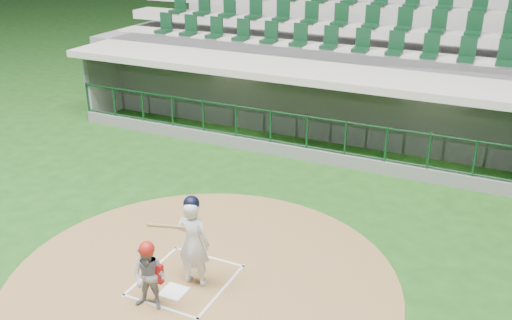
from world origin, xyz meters
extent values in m
plane|color=#184413|center=(0.00, 0.00, 0.00)|extent=(120.00, 120.00, 0.00)
cylinder|color=brown|center=(0.30, -0.20, 0.01)|extent=(7.20, 7.20, 0.01)
cube|color=white|center=(0.00, -0.70, 0.02)|extent=(0.43, 0.43, 0.02)
cube|color=white|center=(-0.75, -0.30, 0.02)|extent=(0.05, 1.80, 0.01)
cube|color=silver|center=(0.75, -0.30, 0.02)|extent=(0.05, 1.80, 0.01)
cube|color=white|center=(0.00, 0.55, 0.02)|extent=(1.55, 0.05, 0.01)
cube|color=white|center=(0.00, -1.15, 0.02)|extent=(1.55, 0.05, 0.01)
cube|color=slate|center=(0.00, 7.50, -0.55)|extent=(15.00, 3.00, 0.10)
cube|color=slate|center=(0.00, 9.10, 0.85)|extent=(15.00, 0.20, 2.70)
cube|color=#B0AB9C|center=(0.00, 8.98, 1.10)|extent=(13.50, 0.04, 0.90)
cube|color=gray|center=(-7.50, 7.50, 0.85)|extent=(0.20, 3.00, 2.70)
cube|color=#AAA399|center=(0.00, 7.25, 2.30)|extent=(15.40, 3.50, 0.20)
cube|color=slate|center=(0.00, 5.95, 0.15)|extent=(15.00, 0.15, 0.40)
cube|color=black|center=(0.00, 5.95, 1.73)|extent=(15.00, 0.01, 0.95)
cube|color=brown|center=(0.00, 8.55, -0.28)|extent=(12.75, 0.40, 0.45)
cube|color=white|center=(-3.00, 7.50, 2.17)|extent=(1.30, 0.35, 0.04)
cube|color=white|center=(3.00, 7.50, 2.17)|extent=(1.30, 0.35, 0.04)
imported|color=#B11B13|center=(-5.73, 8.37, 0.35)|extent=(1.12, 0.67, 1.70)
imported|color=#AB1812|center=(-0.85, 8.53, 0.42)|extent=(1.15, 0.64, 1.84)
imported|color=#A9121F|center=(2.10, 8.54, 0.42)|extent=(0.99, 0.74, 1.83)
imported|color=#B21319|center=(3.64, 8.42, 0.36)|extent=(1.67, 1.04, 1.72)
cube|color=slate|center=(0.00, 10.75, 1.15)|extent=(17.00, 6.50, 2.50)
cube|color=#A7A397|center=(0.00, 9.25, 2.30)|extent=(16.60, 0.95, 0.30)
cube|color=#9C988D|center=(0.00, 10.20, 2.85)|extent=(16.60, 0.95, 0.30)
cube|color=gray|center=(0.00, 11.15, 3.40)|extent=(16.60, 0.95, 0.30)
cube|color=gray|center=(0.00, 14.10, 2.53)|extent=(17.00, 0.25, 5.05)
imported|color=silver|center=(0.20, -0.29, 0.85)|extent=(0.63, 0.44, 1.68)
sphere|color=black|center=(0.20, -0.29, 1.63)|extent=(0.28, 0.28, 0.28)
cylinder|color=#A67D4C|center=(-0.05, -0.54, 1.25)|extent=(0.58, 0.79, 0.39)
imported|color=gray|center=(-0.11, -1.21, 0.62)|extent=(0.64, 0.53, 1.21)
sphere|color=#AE1B12|center=(-0.11, -1.21, 1.17)|extent=(0.26, 0.26, 0.26)
cube|color=#A91215|center=(-0.11, -1.06, 0.62)|extent=(0.32, 0.10, 0.35)
camera|label=1|loc=(4.89, -7.65, 6.14)|focal=40.00mm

